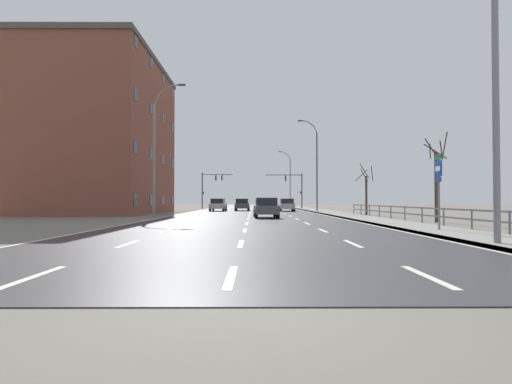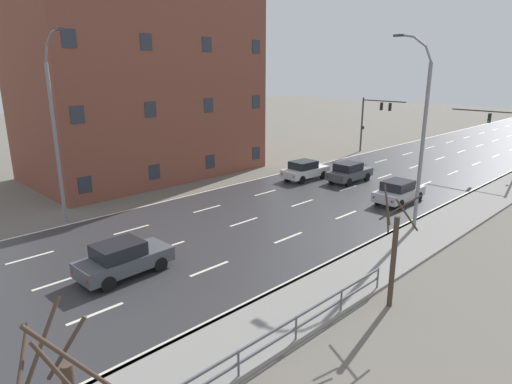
# 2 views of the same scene
# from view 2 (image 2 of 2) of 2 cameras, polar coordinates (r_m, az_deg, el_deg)

# --- Properties ---
(ground_plane) EXTENTS (160.00, 160.00, 0.12)m
(ground_plane) POSITION_cam_2_polar(r_m,az_deg,el_deg) (36.29, 14.36, 1.19)
(ground_plane) COLOR #666056
(road_asphalt_strip) EXTENTS (14.00, 120.00, 0.03)m
(road_asphalt_strip) POSITION_cam_2_polar(r_m,az_deg,el_deg) (46.75, 22.11, 3.82)
(road_asphalt_strip) COLOR #303033
(road_asphalt_strip) RESTS_ON ground
(street_lamp_midground) EXTENTS (2.29, 0.24, 10.57)m
(street_lamp_midground) POSITION_cam_2_polar(r_m,az_deg,el_deg) (25.28, 20.62, 6.60)
(street_lamp_midground) COLOR slate
(street_lamp_midground) RESTS_ON ground
(street_lamp_left_bank) EXTENTS (2.58, 0.24, 10.77)m
(street_lamp_left_bank) POSITION_cam_2_polar(r_m,az_deg,el_deg) (27.25, -24.55, 6.94)
(street_lamp_left_bank) COLOR slate
(street_lamp_left_bank) RESTS_ON ground
(traffic_signal_right) EXTENTS (5.76, 0.36, 5.58)m
(traffic_signal_right) POSITION_cam_2_polar(r_m,az_deg,el_deg) (41.52, 29.72, 6.79)
(traffic_signal_right) COLOR #38383A
(traffic_signal_right) RESTS_ON ground
(traffic_signal_left) EXTENTS (4.94, 0.36, 5.77)m
(traffic_signal_left) POSITION_cam_2_polar(r_m,az_deg,el_deg) (48.42, 14.90, 9.60)
(traffic_signal_left) COLOR #38383A
(traffic_signal_left) RESTS_ON ground
(car_far_left) EXTENTS (1.96, 4.16, 1.57)m
(car_far_left) POSITION_cam_2_polar(r_m,az_deg,el_deg) (20.19, -16.87, -8.26)
(car_far_left) COLOR #474C51
(car_far_left) RESTS_ON ground
(car_near_right) EXTENTS (1.88, 4.12, 1.57)m
(car_near_right) POSITION_cam_2_polar(r_m,az_deg,el_deg) (35.77, 12.01, 2.56)
(car_near_right) COLOR #474C51
(car_near_right) RESTS_ON ground
(car_distant) EXTENTS (1.99, 4.18, 1.57)m
(car_distant) POSITION_cam_2_polar(r_m,az_deg,el_deg) (35.92, 6.35, 2.86)
(car_distant) COLOR silver
(car_distant) RESTS_ON ground
(car_far_right) EXTENTS (1.87, 4.12, 1.57)m
(car_far_right) POSITION_cam_2_polar(r_m,az_deg,el_deg) (30.98, 18.04, 0.07)
(car_far_right) COLOR #B7B7BC
(car_far_right) RESTS_ON ground
(brick_building) EXTENTS (11.31, 18.55, 16.17)m
(brick_building) POSITION_cam_2_polar(r_m,az_deg,el_deg) (38.56, -14.76, 14.28)
(brick_building) COLOR brown
(brick_building) RESTS_ON ground
(bare_tree_mid) EXTENTS (1.66, 1.75, 4.77)m
(bare_tree_mid) POSITION_cam_2_polar(r_m,az_deg,el_deg) (17.23, 17.44, -7.63)
(bare_tree_mid) COLOR #423328
(bare_tree_mid) RESTS_ON ground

